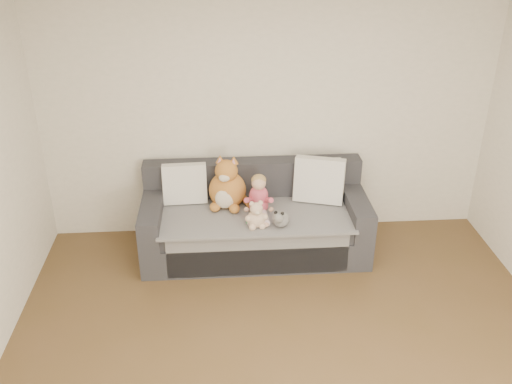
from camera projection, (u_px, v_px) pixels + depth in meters
room_shell at (296, 218)px, 3.80m from camera, size 5.00×5.00×5.00m
sofa at (255, 222)px, 5.69m from camera, size 2.20×0.94×0.85m
cushion_left at (185, 184)px, 5.66m from camera, size 0.44×0.21×0.41m
cushion_right_back at (319, 179)px, 5.73m from camera, size 0.45×0.21×0.42m
cushion_right_front at (319, 180)px, 5.67m from camera, size 0.54×0.35×0.47m
toddler at (259, 198)px, 5.45m from camera, size 0.29×0.41×0.40m
plush_cat at (227, 187)px, 5.57m from camera, size 0.43×0.38×0.56m
teddy_bear at (256, 217)px, 5.25m from camera, size 0.22×0.16×0.27m
plush_cow at (280, 219)px, 5.28m from camera, size 0.16×0.23×0.19m
sippy_cup at (252, 218)px, 5.31m from camera, size 0.11×0.09×0.12m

